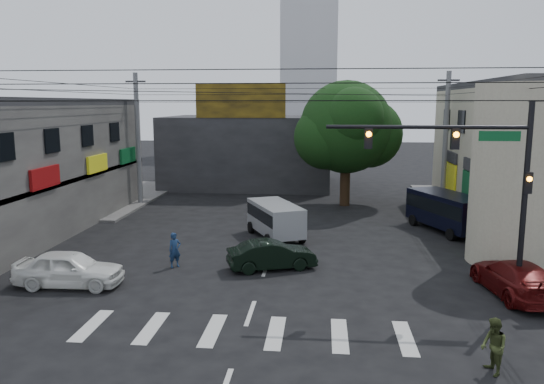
# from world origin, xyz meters

# --- Properties ---
(ground) EXTENTS (160.00, 160.00, 0.00)m
(ground) POSITION_xyz_m (0.00, 0.00, 0.00)
(ground) COLOR black
(ground) RESTS_ON ground
(sidewalk_far_left) EXTENTS (16.00, 16.00, 0.15)m
(sidewalk_far_left) POSITION_xyz_m (-18.00, 18.00, 0.07)
(sidewalk_far_left) COLOR #514F4C
(sidewalk_far_left) RESTS_ON ground
(corner_column) EXTENTS (4.00, 4.00, 8.00)m
(corner_column) POSITION_xyz_m (11.00, 4.00, 4.00)
(corner_column) COLOR #A0977F
(corner_column) RESTS_ON ground
(building_far) EXTENTS (14.00, 10.00, 6.00)m
(building_far) POSITION_xyz_m (-4.00, 26.00, 3.00)
(building_far) COLOR #232326
(building_far) RESTS_ON ground
(billboard) EXTENTS (7.00, 0.30, 2.60)m
(billboard) POSITION_xyz_m (-4.00, 21.10, 7.30)
(billboard) COLOR olive
(billboard) RESTS_ON building_far
(tower_distant) EXTENTS (9.00, 9.00, 44.00)m
(tower_distant) POSITION_xyz_m (0.00, 70.00, 22.00)
(tower_distant) COLOR silver
(tower_distant) RESTS_ON ground
(street_tree) EXTENTS (6.40, 6.40, 8.70)m
(street_tree) POSITION_xyz_m (4.00, 17.00, 5.47)
(street_tree) COLOR black
(street_tree) RESTS_ON ground
(traffic_gantry) EXTENTS (7.10, 0.35, 7.20)m
(traffic_gantry) POSITION_xyz_m (7.82, -1.00, 4.83)
(traffic_gantry) COLOR black
(traffic_gantry) RESTS_ON ground
(utility_pole_far_left) EXTENTS (0.32, 0.32, 9.20)m
(utility_pole_far_left) POSITION_xyz_m (-10.50, 16.00, 4.60)
(utility_pole_far_left) COLOR #59595B
(utility_pole_far_left) RESTS_ON ground
(utility_pole_far_right) EXTENTS (0.32, 0.32, 9.20)m
(utility_pole_far_right) POSITION_xyz_m (10.50, 16.00, 4.60)
(utility_pole_far_right) COLOR #59595B
(utility_pole_far_right) RESTS_ON ground
(dark_sedan) EXTENTS (3.73, 4.65, 1.26)m
(dark_sedan) POSITION_xyz_m (0.26, 1.99, 0.63)
(dark_sedan) COLOR black
(dark_sedan) RESTS_ON ground
(white_compact) EXTENTS (1.90, 4.28, 1.43)m
(white_compact) POSITION_xyz_m (-7.45, -0.95, 0.71)
(white_compact) COLOR white
(white_compact) RESTS_ON ground
(maroon_sedan) EXTENTS (3.08, 5.16, 1.36)m
(maroon_sedan) POSITION_xyz_m (9.63, -0.33, 0.68)
(maroon_sedan) COLOR #4C0B0A
(maroon_sedan) RESTS_ON ground
(silver_minivan) EXTENTS (5.73, 5.14, 1.87)m
(silver_minivan) POSITION_xyz_m (-0.06, 7.36, 0.93)
(silver_minivan) COLOR #A5A9AD
(silver_minivan) RESTS_ON ground
(navy_van) EXTENTS (6.77, 5.80, 2.13)m
(navy_van) POSITION_xyz_m (9.41, 9.75, 1.07)
(navy_van) COLOR black
(navy_van) RESTS_ON ground
(traffic_officer) EXTENTS (0.93, 0.92, 1.54)m
(traffic_officer) POSITION_xyz_m (-4.00, 1.86, 0.77)
(traffic_officer) COLOR navy
(traffic_officer) RESTS_ON ground
(pedestrian_olive) EXTENTS (0.96, 0.85, 1.54)m
(pedestrian_olive) POSITION_xyz_m (6.98, -6.48, 0.77)
(pedestrian_olive) COLOR #333D1C
(pedestrian_olive) RESTS_ON ground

